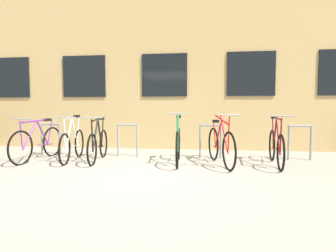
{
  "coord_description": "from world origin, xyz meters",
  "views": [
    {
      "loc": [
        1.0,
        -4.33,
        1.13
      ],
      "look_at": [
        0.29,
        1.6,
        0.77
      ],
      "focal_mm": 28.14,
      "sensor_mm": 36.0,
      "label": 1
    }
  ],
  "objects_px": {
    "bicycle_purple": "(38,143)",
    "bicycle_green": "(178,144)",
    "bicycle_white": "(73,143)",
    "bicycle_black": "(98,144)",
    "bicycle_red": "(220,145)",
    "bicycle_maroon": "(276,146)"
  },
  "relations": [
    {
      "from": "bicycle_purple",
      "to": "bicycle_white",
      "type": "height_order",
      "value": "bicycle_white"
    },
    {
      "from": "bicycle_maroon",
      "to": "bicycle_green",
      "type": "xyz_separation_m",
      "value": [
        -2.03,
        -0.06,
        0.01
      ]
    },
    {
      "from": "bicycle_purple",
      "to": "bicycle_green",
      "type": "distance_m",
      "value": 3.2
    },
    {
      "from": "bicycle_purple",
      "to": "bicycle_white",
      "type": "relative_size",
      "value": 1.07
    },
    {
      "from": "bicycle_purple",
      "to": "bicycle_white",
      "type": "xyz_separation_m",
      "value": [
        0.8,
        0.06,
        -0.01
      ]
    },
    {
      "from": "bicycle_red",
      "to": "bicycle_maroon",
      "type": "height_order",
      "value": "bicycle_red"
    },
    {
      "from": "bicycle_maroon",
      "to": "bicycle_green",
      "type": "bearing_deg",
      "value": -178.41
    },
    {
      "from": "bicycle_white",
      "to": "bicycle_red",
      "type": "relative_size",
      "value": 0.95
    },
    {
      "from": "bicycle_white",
      "to": "bicycle_green",
      "type": "xyz_separation_m",
      "value": [
        2.4,
        -0.05,
        0.02
      ]
    },
    {
      "from": "bicycle_black",
      "to": "bicycle_red",
      "type": "bearing_deg",
      "value": -1.38
    },
    {
      "from": "bicycle_red",
      "to": "bicycle_maroon",
      "type": "distance_m",
      "value": 1.14
    },
    {
      "from": "bicycle_purple",
      "to": "bicycle_black",
      "type": "bearing_deg",
      "value": 1.9
    },
    {
      "from": "bicycle_purple",
      "to": "bicycle_red",
      "type": "xyz_separation_m",
      "value": [
        4.08,
        -0.02,
        0.01
      ]
    },
    {
      "from": "bicycle_white",
      "to": "bicycle_maroon",
      "type": "height_order",
      "value": "bicycle_maroon"
    },
    {
      "from": "bicycle_purple",
      "to": "bicycle_red",
      "type": "relative_size",
      "value": 1.02
    },
    {
      "from": "bicycle_purple",
      "to": "bicycle_black",
      "type": "distance_m",
      "value": 1.41
    },
    {
      "from": "bicycle_purple",
      "to": "bicycle_green",
      "type": "bearing_deg",
      "value": 0.26
    },
    {
      "from": "bicycle_black",
      "to": "bicycle_red",
      "type": "height_order",
      "value": "bicycle_red"
    },
    {
      "from": "bicycle_purple",
      "to": "bicycle_black",
      "type": "height_order",
      "value": "bicycle_black"
    },
    {
      "from": "bicycle_white",
      "to": "bicycle_green",
      "type": "distance_m",
      "value": 2.4
    },
    {
      "from": "bicycle_purple",
      "to": "bicycle_green",
      "type": "height_order",
      "value": "bicycle_green"
    },
    {
      "from": "bicycle_white",
      "to": "bicycle_black",
      "type": "height_order",
      "value": "bicycle_white"
    }
  ]
}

